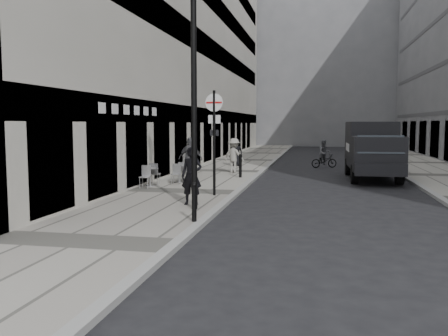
# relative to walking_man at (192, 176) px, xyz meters

# --- Properties ---
(ground) EXTENTS (120.00, 120.00, 0.00)m
(ground) POSITION_rel_walking_man_xyz_m (0.86, -7.48, -1.01)
(ground) COLOR black
(ground) RESTS_ON ground
(sidewalk) EXTENTS (4.00, 60.00, 0.12)m
(sidewalk) POSITION_rel_walking_man_xyz_m (-1.14, 10.52, -0.95)
(sidewalk) COLOR gray
(sidewalk) RESTS_ON ground
(far_sidewalk) EXTENTS (4.00, 60.00, 0.12)m
(far_sidewalk) POSITION_rel_walking_man_xyz_m (9.86, 10.52, -0.95)
(far_sidewalk) COLOR gray
(far_sidewalk) RESTS_ON ground
(building_left) EXTENTS (4.00, 45.00, 18.00)m
(building_left) POSITION_rel_walking_man_xyz_m (-5.14, 17.02, 7.99)
(building_left) COLOR beige
(building_left) RESTS_ON ground
(building_far) EXTENTS (24.00, 16.00, 22.00)m
(building_far) POSITION_rel_walking_man_xyz_m (2.36, 48.52, 9.99)
(building_far) COLOR gray
(building_far) RESTS_ON ground
(walking_man) EXTENTS (0.67, 0.45, 1.77)m
(walking_man) POSITION_rel_walking_man_xyz_m (0.00, 0.00, 0.00)
(walking_man) COLOR black
(walking_man) RESTS_ON sidewalk
(sign_post) EXTENTS (0.62, 0.13, 3.60)m
(sign_post) POSITION_rel_walking_man_xyz_m (0.26, 2.02, 1.42)
(sign_post) COLOR black
(sign_post) RESTS_ON sidewalk
(lamppost) EXTENTS (0.30, 0.30, 6.57)m
(lamppost) POSITION_rel_walking_man_xyz_m (0.26, -0.65, 2.77)
(lamppost) COLOR black
(lamppost) RESTS_ON sidewalk
(bollard_near) EXTENTS (0.12, 0.12, 0.93)m
(bollard_near) POSITION_rel_walking_man_xyz_m (0.71, -2.40, -0.42)
(bollard_near) COLOR black
(bollard_near) RESTS_ON sidewalk
(bollard_far) EXTENTS (0.13, 0.13, 1.01)m
(bollard_far) POSITION_rel_walking_man_xyz_m (0.26, 7.61, -0.38)
(bollard_far) COLOR black
(bollard_far) RESTS_ON sidewalk
(panel_van) EXTENTS (2.19, 5.72, 2.68)m
(panel_van) POSITION_rel_walking_man_xyz_m (6.23, 9.11, 0.50)
(panel_van) COLOR black
(panel_van) RESTS_ON ground
(cyclist) EXTENTS (1.63, 1.04, 1.66)m
(cyclist) POSITION_rel_walking_man_xyz_m (4.13, 14.52, -0.36)
(cyclist) COLOR black
(cyclist) RESTS_ON ground
(pedestrian_a) EXTENTS (1.15, 0.59, 1.88)m
(pedestrian_a) POSITION_rel_walking_man_xyz_m (-1.67, 5.98, 0.05)
(pedestrian_a) COLOR #4D4D52
(pedestrian_a) RESTS_ON sidewalk
(pedestrian_b) EXTENTS (1.29, 1.02, 1.74)m
(pedestrian_b) POSITION_rel_walking_man_xyz_m (-0.37, 9.52, -0.02)
(pedestrian_b) COLOR gray
(pedestrian_b) RESTS_ON sidewalk
(pedestrian_c) EXTENTS (0.91, 0.74, 1.60)m
(pedestrian_c) POSITION_rel_walking_man_xyz_m (-0.94, 13.38, -0.09)
(pedestrian_c) COLOR black
(pedestrian_c) RESTS_ON sidewalk
(cafe_table_near) EXTENTS (0.67, 1.52, 0.86)m
(cafe_table_near) POSITION_rel_walking_man_xyz_m (-2.74, 3.82, -0.45)
(cafe_table_near) COLOR silver
(cafe_table_near) RESTS_ON sidewalk
(cafe_table_mid) EXTENTS (0.75, 1.70, 0.97)m
(cafe_table_mid) POSITION_rel_walking_man_xyz_m (-2.74, 9.63, -0.40)
(cafe_table_mid) COLOR #A4A5A6
(cafe_table_mid) RESTS_ON sidewalk
(cafe_table_far) EXTENTS (0.64, 1.44, 0.82)m
(cafe_table_far) POSITION_rel_walking_man_xyz_m (-1.94, 5.22, -0.47)
(cafe_table_far) COLOR #B1B1B3
(cafe_table_far) RESTS_ON sidewalk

